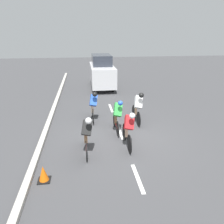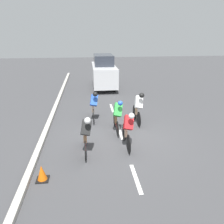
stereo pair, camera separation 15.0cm
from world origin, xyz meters
name	(u,v)px [view 1 (the left image)]	position (x,y,z in m)	size (l,w,h in m)	color
ground_plane	(122,136)	(0.00, 0.00, 0.00)	(60.00, 60.00, 0.00)	#424244
lane_stripe_near	(138,178)	(0.00, 2.81, 0.00)	(0.12, 1.40, 0.01)	white
lane_stripe_mid	(120,132)	(0.00, -0.39, 0.00)	(0.12, 1.40, 0.01)	white
lane_stripe_far	(111,108)	(0.00, -3.59, 0.00)	(0.12, 1.40, 0.01)	white
curb	(44,135)	(3.20, -0.39, 0.07)	(0.20, 28.37, 0.14)	#B7B2A8
cyclist_black	(87,134)	(1.45, 1.19, 0.77)	(0.43, 1.68, 1.46)	black
cyclist_white	(138,107)	(-0.98, -1.29, 0.82)	(0.44, 1.66, 1.56)	black
cyclist_red	(128,128)	(-0.08, 0.91, 0.76)	(0.43, 1.68, 1.46)	black
cyclist_green	(117,115)	(0.12, -0.48, 0.77)	(0.44, 1.66, 1.47)	black
cyclist_blue	(93,105)	(1.07, -1.87, 0.79)	(0.43, 1.70, 1.51)	black
support_car	(102,72)	(0.06, -8.62, 1.21)	(1.70, 4.46, 2.47)	black
traffic_cone	(43,174)	(2.75, 2.57, 0.24)	(0.36, 0.36, 0.49)	black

